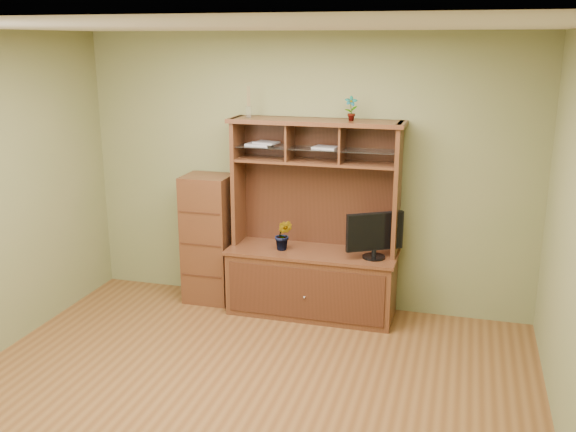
% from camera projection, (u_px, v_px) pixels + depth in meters
% --- Properties ---
extents(room, '(4.54, 4.04, 2.74)m').
position_uv_depth(room, '(234.00, 228.00, 4.47)').
color(room, brown).
rests_on(room, ground).
extents(media_hutch, '(1.66, 0.61, 1.90)m').
position_uv_depth(media_hutch, '(313.00, 262.00, 6.25)').
color(media_hutch, '#492415').
rests_on(media_hutch, room).
extents(monitor, '(0.50, 0.32, 0.44)m').
position_uv_depth(monitor, '(375.00, 234.00, 5.92)').
color(monitor, black).
rests_on(monitor, media_hutch).
extents(orchid_plant, '(0.17, 0.14, 0.31)m').
position_uv_depth(orchid_plant, '(283.00, 235.00, 6.17)').
color(orchid_plant, '#395E20').
rests_on(orchid_plant, media_hutch).
extents(top_plant, '(0.13, 0.10, 0.23)m').
position_uv_depth(top_plant, '(351.00, 108.00, 5.84)').
color(top_plant, '#2E6724').
rests_on(top_plant, media_hutch).
extents(reed_diffuser, '(0.06, 0.06, 0.30)m').
position_uv_depth(reed_diffuser, '(249.00, 105.00, 6.10)').
color(reed_diffuser, silver).
rests_on(reed_diffuser, media_hutch).
extents(magazines, '(0.91, 0.22, 0.04)m').
position_uv_depth(magazines, '(283.00, 145.00, 6.11)').
color(magazines, '#ABABB0').
rests_on(magazines, media_hutch).
extents(side_cabinet, '(0.47, 0.43, 1.31)m').
position_uv_depth(side_cabinet, '(209.00, 239.00, 6.54)').
color(side_cabinet, '#492415').
rests_on(side_cabinet, room).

